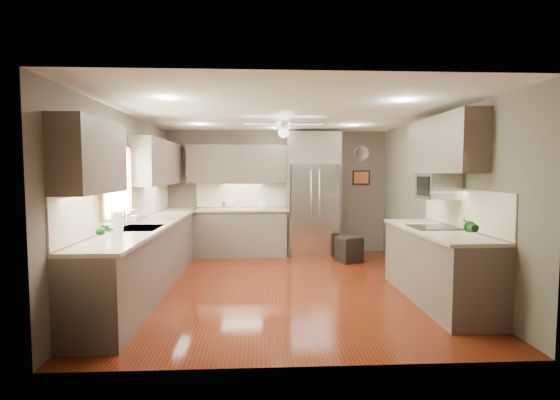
{
  "coord_description": "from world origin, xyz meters",
  "views": [
    {
      "loc": [
        -0.36,
        -5.85,
        1.67
      ],
      "look_at": [
        -0.04,
        0.6,
        1.22
      ],
      "focal_mm": 26.0,
      "sensor_mm": 36.0,
      "label": 1
    }
  ],
  "objects": [
    {
      "name": "back_run",
      "position": [
        -0.72,
        2.2,
        0.48
      ],
      "size": [
        1.85,
        0.65,
        1.45
      ],
      "color": "#4D4138",
      "rests_on": "ground"
    },
    {
      "name": "potted_plant_left",
      "position": [
        -1.95,
        -1.66,
        1.08
      ],
      "size": [
        0.15,
        0.11,
        0.27
      ],
      "primitive_type": "imported",
      "rotation": [
        0.0,
        0.0,
        -0.09
      ],
      "color": "#1A5C1C",
      "rests_on": "left_run"
    },
    {
      "name": "wall_back",
      "position": [
        0.0,
        2.5,
        1.25
      ],
      "size": [
        4.5,
        0.0,
        4.5
      ],
      "primitive_type": "plane",
      "rotation": [
        1.57,
        0.0,
        0.0
      ],
      "color": "brown",
      "rests_on": "ground"
    },
    {
      "name": "wall_clock",
      "position": [
        1.75,
        2.48,
        2.05
      ],
      "size": [
        0.3,
        0.03,
        0.3
      ],
      "color": "white",
      "rests_on": "wall_back"
    },
    {
      "name": "ceiling_fan",
      "position": [
        -0.0,
        0.3,
        2.33
      ],
      "size": [
        1.18,
        1.18,
        0.32
      ],
      "color": "white",
      "rests_on": "ceiling"
    },
    {
      "name": "recessed_lights",
      "position": [
        -0.04,
        0.4,
        2.49
      ],
      "size": [
        2.84,
        3.14,
        0.01
      ],
      "color": "white",
      "rests_on": "ceiling"
    },
    {
      "name": "sink",
      "position": [
        -1.93,
        -0.5,
        0.91
      ],
      "size": [
        0.5,
        0.7,
        0.32
      ],
      "color": "silver",
      "rests_on": "left_run"
    },
    {
      "name": "wall_front",
      "position": [
        0.0,
        -2.5,
        1.25
      ],
      "size": [
        4.5,
        0.0,
        4.5
      ],
      "primitive_type": "plane",
      "rotation": [
        -1.57,
        0.0,
        0.0
      ],
      "color": "brown",
      "rests_on": "ground"
    },
    {
      "name": "ceiling",
      "position": [
        0.0,
        0.0,
        2.5
      ],
      "size": [
        5.0,
        5.0,
        0.0
      ],
      "primitive_type": "plane",
      "rotation": [
        3.14,
        0.0,
        0.0
      ],
      "color": "white",
      "rests_on": "ground"
    },
    {
      "name": "framed_print",
      "position": [
        1.75,
        2.48,
        1.55
      ],
      "size": [
        0.36,
        0.03,
        0.3
      ],
      "color": "black",
      "rests_on": "wall_back"
    },
    {
      "name": "bowl",
      "position": [
        -0.29,
        2.16,
        0.97
      ],
      "size": [
        0.25,
        0.25,
        0.05
      ],
      "primitive_type": "imported",
      "rotation": [
        0.0,
        0.0,
        -0.28
      ],
      "color": "beige",
      "rests_on": "back_run"
    },
    {
      "name": "wall_left",
      "position": [
        -2.25,
        0.0,
        1.25
      ],
      "size": [
        0.0,
        5.0,
        5.0
      ],
      "primitive_type": "plane",
      "rotation": [
        1.57,
        0.0,
        1.57
      ],
      "color": "brown",
      "rests_on": "ground"
    },
    {
      "name": "canister_b",
      "position": [
        -1.07,
        2.22,
        1.01
      ],
      "size": [
        0.1,
        0.1,
        0.12
      ],
      "primitive_type": "cylinder",
      "rotation": [
        0.0,
        0.0,
        0.3
      ],
      "color": "silver",
      "rests_on": "back_run"
    },
    {
      "name": "window",
      "position": [
        -2.22,
        -0.5,
        1.55
      ],
      "size": [
        0.05,
        1.12,
        0.92
      ],
      "color": "#BFF2B2",
      "rests_on": "wall_left"
    },
    {
      "name": "canister_c",
      "position": [
        -0.8,
        2.25,
        1.03
      ],
      "size": [
        0.12,
        0.12,
        0.16
      ],
      "primitive_type": "cylinder",
      "rotation": [
        0.0,
        0.0,
        -0.24
      ],
      "color": "beige",
      "rests_on": "back_run"
    },
    {
      "name": "paper_towel",
      "position": [
        -1.94,
        -1.31,
        1.08
      ],
      "size": [
        0.13,
        0.13,
        0.32
      ],
      "color": "white",
      "rests_on": "left_run"
    },
    {
      "name": "wall_right",
      "position": [
        2.25,
        0.0,
        1.25
      ],
      "size": [
        0.0,
        5.0,
        5.0
      ],
      "primitive_type": "plane",
      "rotation": [
        1.57,
        0.0,
        -1.57
      ],
      "color": "brown",
      "rests_on": "ground"
    },
    {
      "name": "uppers",
      "position": [
        -0.74,
        0.71,
        1.87
      ],
      "size": [
        4.5,
        4.7,
        0.95
      ],
      "color": "#4D4138",
      "rests_on": "wall_left"
    },
    {
      "name": "right_run",
      "position": [
        1.93,
        -0.8,
        0.48
      ],
      "size": [
        0.7,
        2.2,
        1.45
      ],
      "color": "#4D4138",
      "rests_on": "ground"
    },
    {
      "name": "soap_bottle",
      "position": [
        -2.08,
        -0.19,
        1.03
      ],
      "size": [
        0.09,
        0.09,
        0.19
      ],
      "primitive_type": "imported",
      "rotation": [
        0.0,
        0.0,
        -0.04
      ],
      "color": "white",
      "rests_on": "left_run"
    },
    {
      "name": "left_run",
      "position": [
        -1.95,
        0.15,
        0.48
      ],
      "size": [
        0.65,
        4.7,
        1.45
      ],
      "color": "#4D4138",
      "rests_on": "ground"
    },
    {
      "name": "microwave",
      "position": [
        2.03,
        -0.55,
        1.48
      ],
      "size": [
        0.43,
        0.55,
        0.34
      ],
      "color": "silver",
      "rests_on": "wall_right"
    },
    {
      "name": "floor",
      "position": [
        0.0,
        0.0,
        0.0
      ],
      "size": [
        5.0,
        5.0,
        0.0
      ],
      "primitive_type": "plane",
      "color": "#481609",
      "rests_on": "ground"
    },
    {
      "name": "potted_plant_right",
      "position": [
        1.89,
        -1.64,
        1.09
      ],
      "size": [
        0.16,
        0.13,
        0.29
      ],
      "primitive_type": "imported",
      "rotation": [
        0.0,
        0.0,
        -0.01
      ],
      "color": "#1A5C1C",
      "rests_on": "right_run"
    },
    {
      "name": "stool",
      "position": [
        1.29,
        1.5,
        0.24
      ],
      "size": [
        0.51,
        0.51,
        0.47
      ],
      "color": "black",
      "rests_on": "ground"
    },
    {
      "name": "refrigerator",
      "position": [
        0.7,
        2.16,
        1.19
      ],
      "size": [
        1.06,
        0.75,
        2.45
      ],
      "color": "silver",
      "rests_on": "ground"
    }
  ]
}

